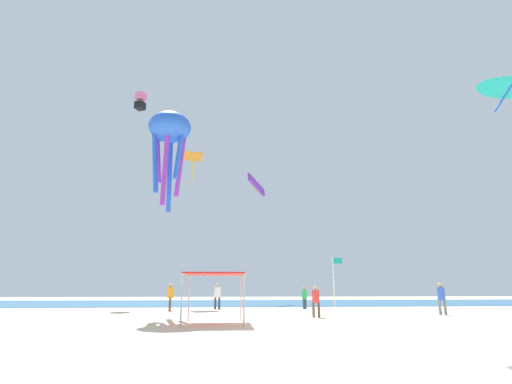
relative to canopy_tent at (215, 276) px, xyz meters
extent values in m
cube|color=beige|center=(3.97, -0.57, -2.15)|extent=(110.00, 110.00, 0.10)
cube|color=#28608C|center=(3.97, 24.86, -2.08)|extent=(110.00, 19.60, 0.03)
cylinder|color=#B2B2B7|center=(-1.29, -1.66, -1.02)|extent=(0.07, 0.07, 2.15)
cylinder|color=#B2B2B7|center=(1.29, -1.66, -1.02)|extent=(0.07, 0.07, 2.15)
cylinder|color=#B2B2B7|center=(-1.29, 1.66, -1.02)|extent=(0.07, 0.07, 2.15)
cylinder|color=#B2B2B7|center=(1.29, 1.66, -1.02)|extent=(0.07, 0.07, 2.15)
cube|color=red|center=(0.00, 0.00, 0.08)|extent=(2.64, 3.39, 0.06)
cylinder|color=#33384C|center=(6.63, 12.01, -1.72)|extent=(0.15, 0.15, 0.75)
cylinder|color=#33384C|center=(6.44, 11.79, -1.72)|extent=(0.15, 0.15, 0.75)
cylinder|color=green|center=(6.53, 11.90, -1.03)|extent=(0.39, 0.39, 0.65)
sphere|color=tan|center=(6.53, 11.90, -0.58)|extent=(0.24, 0.24, 0.24)
cylinder|color=#33384C|center=(-0.23, 12.17, -1.66)|extent=(0.17, 0.17, 0.87)
cylinder|color=#33384C|center=(0.07, 12.02, -1.66)|extent=(0.17, 0.17, 0.87)
cylinder|color=white|center=(-0.08, 12.09, -0.85)|extent=(0.45, 0.45, 0.75)
sphere|color=tan|center=(-0.08, 12.09, -0.34)|extent=(0.28, 0.28, 0.28)
cylinder|color=slate|center=(13.12, 4.53, -1.67)|extent=(0.17, 0.17, 0.85)
cylinder|color=slate|center=(13.45, 4.54, -1.67)|extent=(0.17, 0.17, 0.85)
cylinder|color=blue|center=(13.29, 4.54, -0.88)|extent=(0.44, 0.44, 0.74)
sphere|color=tan|center=(13.29, 4.54, -0.37)|extent=(0.28, 0.28, 0.28)
cylinder|color=brown|center=(-3.36, 10.38, -1.67)|extent=(0.17, 0.17, 0.86)
cylinder|color=brown|center=(-3.31, 10.04, -1.67)|extent=(0.17, 0.17, 0.86)
cylinder|color=orange|center=(-3.33, 10.21, -0.87)|extent=(0.45, 0.45, 0.74)
sphere|color=tan|center=(-3.33, 10.21, -0.35)|extent=(0.28, 0.28, 0.28)
cylinder|color=brown|center=(5.58, 3.23, -1.71)|extent=(0.15, 0.15, 0.76)
cylinder|color=brown|center=(5.28, 3.21, -1.71)|extent=(0.15, 0.15, 0.76)
cylinder|color=red|center=(5.43, 3.22, -1.00)|extent=(0.40, 0.40, 0.66)
sphere|color=tan|center=(5.43, 3.22, -0.54)|extent=(0.25, 0.25, 0.25)
cylinder|color=silver|center=(6.93, 4.90, -0.44)|extent=(0.06, 0.06, 3.32)
cube|color=teal|center=(7.23, 4.90, 1.05)|extent=(0.55, 0.02, 0.35)
cone|color=teal|center=(17.40, 1.63, 11.49)|extent=(4.96, 4.96, 1.47)
cylinder|color=blue|center=(16.38, 0.54, 10.37)|extent=(1.37, 1.29, 2.25)
ellipsoid|color=blue|center=(-3.32, 5.74, 9.71)|extent=(3.76, 3.76, 1.97)
cylinder|color=blue|center=(-2.61, 5.30, 7.58)|extent=(0.56, 0.46, 3.06)
cylinder|color=purple|center=(-2.59, 6.13, 7.13)|extent=(0.65, 0.49, 3.97)
cylinder|color=blue|center=(-3.30, 6.57, 6.67)|extent=(0.32, 0.79, 4.87)
cylinder|color=purple|center=(-4.03, 6.18, 7.58)|extent=(0.56, 0.46, 3.06)
cylinder|color=blue|center=(-4.06, 5.34, 7.13)|extent=(0.65, 0.49, 3.97)
cylinder|color=purple|center=(-3.35, 4.90, 6.67)|extent=(0.32, 0.79, 4.87)
cube|color=orange|center=(-2.94, 18.69, 12.14)|extent=(2.36, 2.35, 0.36)
cylinder|color=yellow|center=(-2.94, 18.69, 10.59)|extent=(0.11, 0.11, 1.99)
cube|color=pink|center=(-9.60, 23.37, 20.86)|extent=(1.30, 1.29, 0.88)
cube|color=black|center=(-9.60, 23.37, 19.70)|extent=(1.30, 1.29, 0.88)
cube|color=purple|center=(3.93, 25.52, 11.18)|extent=(2.27, 3.33, 2.27)
cube|color=orange|center=(3.93, 25.52, 10.68)|extent=(1.74, 2.41, 1.26)
camera|label=1|loc=(0.49, -18.49, -0.56)|focal=27.41mm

